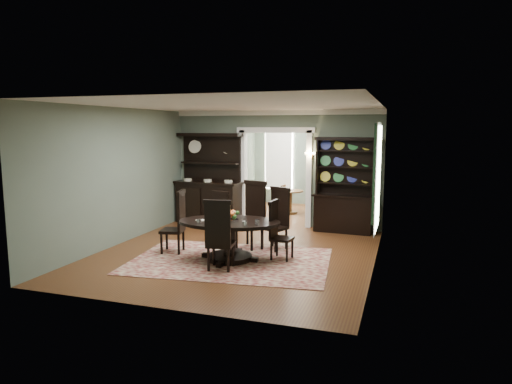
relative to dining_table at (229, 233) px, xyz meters
The scene contains 19 objects.
room 1.15m from the dining_table, 95.22° to the left, with size 5.51×6.01×3.01m.
parlor 6.06m from the dining_table, 90.43° to the left, with size 3.51×3.50×3.01m.
doorway_trim 3.61m from the dining_table, 90.75° to the left, with size 2.08×0.25×2.57m.
right_window 3.17m from the dining_table, 27.54° to the left, with size 0.15×1.47×2.12m.
wall_sconce 3.68m from the dining_table, 74.66° to the left, with size 0.27×0.21×0.21m.
rug 0.54m from the dining_table, 59.49° to the right, with size 3.77×2.57×0.01m, color maroon.
dining_table is the anchor object (origin of this frame).
centerpiece 0.31m from the dining_table, 28.18° to the right, with size 1.31×0.84×0.22m.
chair_far_left 1.44m from the dining_table, 121.18° to the left, with size 0.51×0.49×1.15m.
chair_far_mid 1.12m from the dining_table, 84.37° to the left, with size 0.65×0.63×1.44m.
chair_far_right 1.30m from the dining_table, 59.59° to the left, with size 0.63×0.62×1.32m.
chair_end_left 1.23m from the dining_table, behind, with size 0.54×0.56×1.30m.
chair_end_right 0.94m from the dining_table, 23.27° to the left, with size 0.44×0.46×1.16m.
chair_near 0.72m from the dining_table, 83.63° to the right, with size 0.55×0.52×1.31m.
sideboard 3.67m from the dining_table, 119.97° to the left, with size 1.89×0.81×2.42m.
welsh_dresser 3.67m from the dining_table, 60.87° to the left, with size 1.52×0.63×2.33m.
parlor_table 5.16m from the dining_table, 90.63° to the left, with size 0.75×0.75×0.70m.
parlor_chair_left 5.21m from the dining_table, 94.27° to the left, with size 0.38×0.37×0.85m.
parlor_chair_right 5.08m from the dining_table, 82.84° to the left, with size 0.44×0.43×0.97m.
Camera 1 is at (3.22, -8.48, 2.56)m, focal length 32.00 mm.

